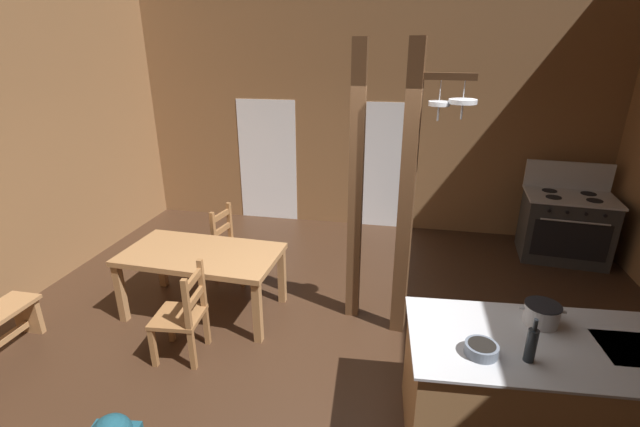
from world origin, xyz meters
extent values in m
cube|color=#382316|center=(0.00, 0.00, -0.05)|extent=(8.14, 7.94, 0.10)
cube|color=brown|center=(0.00, 3.64, 2.29)|extent=(8.14, 0.14, 4.58)
cube|color=white|center=(-1.65, 3.57, 1.02)|extent=(1.00, 0.01, 2.05)
cube|color=white|center=(0.37, 3.57, 1.02)|extent=(0.84, 0.01, 2.05)
cube|color=#9E7044|center=(1.84, -0.58, 0.45)|extent=(2.16, 1.05, 0.89)
cube|color=#B7BABF|center=(1.84, -0.58, 0.90)|extent=(2.22, 1.11, 0.02)
cube|color=black|center=(1.81, -0.15, 0.05)|extent=(1.99, 0.18, 0.10)
cube|color=#2E2E2E|center=(2.92, 2.87, 0.45)|extent=(1.16, 0.86, 0.90)
cube|color=black|center=(2.89, 2.49, 0.42)|extent=(0.93, 0.09, 0.52)
cylinder|color=#B7BABF|center=(2.88, 2.46, 0.70)|extent=(0.82, 0.10, 0.02)
cube|color=#B7BABF|center=(2.92, 2.87, 0.92)|extent=(1.21, 0.90, 0.03)
cube|color=#B7BABF|center=(2.95, 3.23, 1.12)|extent=(1.14, 0.14, 0.40)
cylinder|color=black|center=(3.15, 2.70, 0.94)|extent=(0.22, 0.22, 0.01)
cylinder|color=black|center=(2.66, 2.74, 0.94)|extent=(0.22, 0.22, 0.01)
cylinder|color=black|center=(3.18, 3.00, 0.94)|extent=(0.22, 0.22, 0.01)
cylinder|color=black|center=(2.69, 3.05, 0.94)|extent=(0.22, 0.22, 0.01)
cylinder|color=black|center=(3.21, 2.44, 0.82)|extent=(0.05, 0.03, 0.04)
cylinder|color=black|center=(3.00, 2.46, 0.82)|extent=(0.05, 0.03, 0.04)
cylinder|color=black|center=(2.78, 2.48, 0.82)|extent=(0.05, 0.03, 0.04)
cylinder|color=black|center=(2.56, 2.50, 0.82)|extent=(0.05, 0.03, 0.04)
cube|color=brown|center=(0.69, 0.68, 1.46)|extent=(0.16, 0.16, 2.93)
cube|color=brown|center=(0.91, 0.65, 2.60)|extent=(0.59, 0.16, 0.06)
cylinder|color=#B7BABF|center=(0.90, 0.65, 2.50)|extent=(0.01, 0.01, 0.21)
cylinder|color=#B7BABF|center=(0.90, 0.65, 2.38)|extent=(0.21, 0.21, 0.04)
cylinder|color=#B7BABF|center=(0.90, 0.65, 2.30)|extent=(0.02, 0.02, 0.14)
cylinder|color=#B7BABF|center=(1.10, 0.62, 2.51)|extent=(0.01, 0.01, 0.18)
cylinder|color=#B7BABF|center=(1.10, 0.62, 2.40)|extent=(0.27, 0.27, 0.04)
cylinder|color=#B7BABF|center=(1.10, 0.62, 2.32)|extent=(0.02, 0.02, 0.14)
cube|color=brown|center=(0.17, 0.87, 1.46)|extent=(0.14, 0.14, 2.93)
cube|color=#9E7044|center=(-1.48, 0.59, 0.71)|extent=(1.74, 0.97, 0.06)
cube|color=#9E7044|center=(-2.25, 1.02, 0.34)|extent=(0.08, 0.08, 0.68)
cube|color=#9E7044|center=(-0.67, 0.95, 0.34)|extent=(0.08, 0.08, 0.68)
cube|color=#9E7044|center=(-2.28, 0.24, 0.34)|extent=(0.08, 0.08, 0.68)
cube|color=#9E7044|center=(-0.70, 0.17, 0.34)|extent=(0.08, 0.08, 0.68)
cube|color=olive|center=(-1.41, 1.40, 0.43)|extent=(0.51, 0.51, 0.04)
cube|color=olive|center=(-1.19, 1.56, 0.21)|extent=(0.06, 0.06, 0.41)
cube|color=olive|center=(-1.25, 1.18, 0.21)|extent=(0.06, 0.06, 0.41)
cube|color=olive|center=(-1.57, 1.62, 0.47)|extent=(0.06, 0.06, 0.95)
cube|color=olive|center=(-1.63, 1.24, 0.47)|extent=(0.06, 0.06, 0.95)
cube|color=olive|center=(-1.60, 1.43, 0.84)|extent=(0.10, 0.38, 0.07)
cube|color=olive|center=(-1.60, 1.43, 0.65)|extent=(0.10, 0.38, 0.07)
cube|color=olive|center=(-1.38, -0.17, 0.43)|extent=(0.48, 0.48, 0.04)
cube|color=olive|center=(-1.55, -0.38, 0.21)|extent=(0.05, 0.05, 0.41)
cube|color=olive|center=(-1.58, 0.00, 0.21)|extent=(0.05, 0.05, 0.41)
cube|color=olive|center=(-1.17, -0.34, 0.47)|extent=(0.05, 0.05, 0.95)
cube|color=olive|center=(-1.20, 0.04, 0.47)|extent=(0.05, 0.05, 0.95)
cube|color=olive|center=(-1.19, -0.15, 0.84)|extent=(0.07, 0.38, 0.07)
cube|color=olive|center=(-1.19, -0.15, 0.65)|extent=(0.07, 0.38, 0.07)
cube|color=#9E7044|center=(-3.14, -0.15, 0.20)|extent=(0.31, 0.06, 0.40)
cylinder|color=#B7BABF|center=(1.72, -0.36, 0.99)|extent=(0.25, 0.25, 0.15)
cylinder|color=black|center=(1.72, -0.36, 1.07)|extent=(0.26, 0.26, 0.01)
cylinder|color=#B7BABF|center=(1.58, -0.36, 1.02)|extent=(0.05, 0.02, 0.02)
cylinder|color=#B7BABF|center=(1.85, -0.36, 1.02)|extent=(0.05, 0.02, 0.02)
cylinder|color=slate|center=(1.23, -0.82, 0.95)|extent=(0.22, 0.22, 0.08)
cylinder|color=black|center=(1.23, -0.82, 0.99)|extent=(0.18, 0.18, 0.00)
cylinder|color=#1E2328|center=(1.53, -0.82, 1.03)|extent=(0.07, 0.07, 0.23)
cylinder|color=#1E2328|center=(1.53, -0.82, 1.19)|extent=(0.03, 0.03, 0.08)
camera|label=1|loc=(0.64, -3.37, 2.83)|focal=24.46mm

